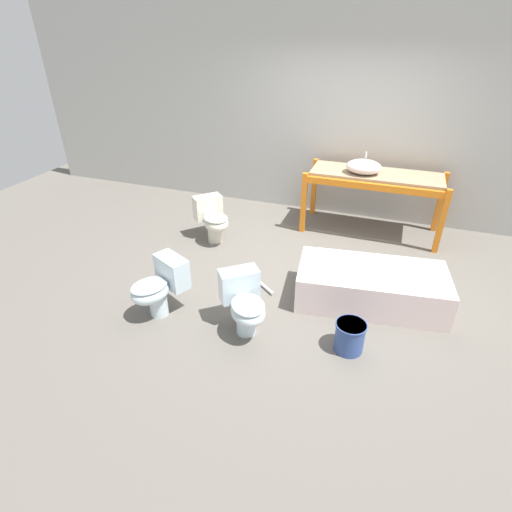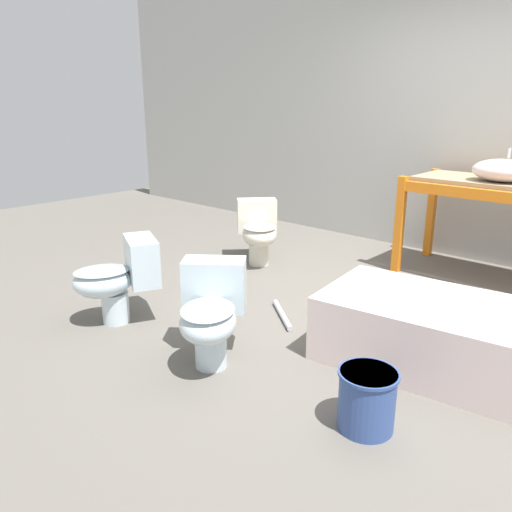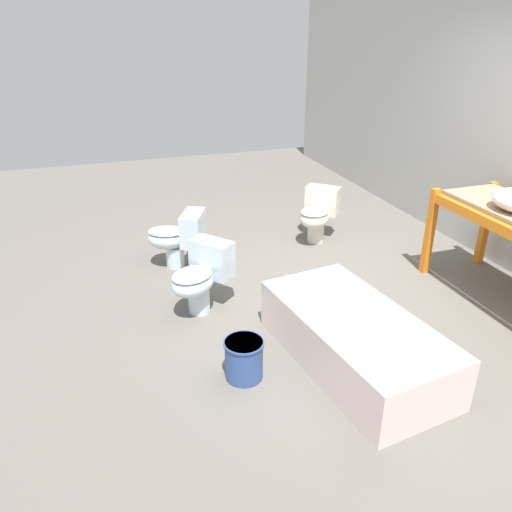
% 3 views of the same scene
% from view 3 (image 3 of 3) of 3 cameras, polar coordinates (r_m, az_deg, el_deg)
% --- Properties ---
extents(ground_plane, '(12.00, 12.00, 0.00)m').
position_cam_3_polar(ground_plane, '(4.66, 11.09, -5.54)').
color(ground_plane, '#666059').
extents(bathtub_main, '(1.65, 0.96, 0.41)m').
position_cam_3_polar(bathtub_main, '(3.81, 11.21, -8.97)').
color(bathtub_main, silver).
rests_on(bathtub_main, ground_plane).
extents(toilet_near, '(0.67, 0.66, 0.61)m').
position_cam_3_polar(toilet_near, '(5.84, 7.07, 4.94)').
color(toilet_near, silver).
rests_on(toilet_near, ground_plane).
extents(toilet_far, '(0.64, 0.68, 0.61)m').
position_cam_3_polar(toilet_far, '(4.38, -6.33, -2.18)').
color(toilet_far, silver).
rests_on(toilet_far, ground_plane).
extents(toilet_extra, '(0.57, 0.68, 0.61)m').
position_cam_3_polar(toilet_extra, '(5.20, -8.94, 2.24)').
color(toilet_extra, silver).
rests_on(toilet_extra, ground_plane).
extents(bucket_white, '(0.29, 0.29, 0.30)m').
position_cam_3_polar(bucket_white, '(3.65, -1.38, -11.63)').
color(bucket_white, '#334C8C').
rests_on(bucket_white, ground_plane).
extents(loose_pipe, '(0.42, 0.34, 0.04)m').
position_cam_3_polar(loose_pipe, '(4.83, 2.89, -3.65)').
color(loose_pipe, '#B7B7BC').
rests_on(loose_pipe, ground_plane).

